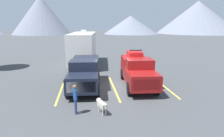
{
  "coord_description": "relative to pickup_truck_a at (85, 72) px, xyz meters",
  "views": [
    {
      "loc": [
        -1.89,
        -13.21,
        4.53
      ],
      "look_at": [
        0.0,
        0.9,
        1.2
      ],
      "focal_mm": 30.78,
      "sensor_mm": 36.0,
      "label": 1
    }
  ],
  "objects": [
    {
      "name": "pickup_truck_a",
      "position": [
        0.0,
        0.0,
        0.0
      ],
      "size": [
        2.42,
        5.75,
        2.11
      ],
      "color": "black",
      "rests_on": "ground"
    },
    {
      "name": "lot_stripe_b",
      "position": [
        2.06,
        -0.48,
        -1.13
      ],
      "size": [
        0.12,
        5.5,
        0.01
      ],
      "primitive_type": "cube",
      "color": "gold",
      "rests_on": "ground"
    },
    {
      "name": "lot_stripe_c",
      "position": [
        5.8,
        -0.48,
        -1.13
      ],
      "size": [
        0.12,
        5.5,
        0.01
      ],
      "primitive_type": "cube",
      "color": "gold",
      "rests_on": "ground"
    },
    {
      "name": "camper_trailer_a",
      "position": [
        -0.19,
        7.97,
        0.89
      ],
      "size": [
        3.19,
        8.91,
        3.84
      ],
      "color": "silver",
      "rests_on": "ground"
    },
    {
      "name": "mountain_ridge",
      "position": [
        5.37,
        74.59,
        5.83
      ],
      "size": [
        140.9,
        37.5,
        16.35
      ],
      "color": "slate",
      "rests_on": "ground"
    },
    {
      "name": "dog",
      "position": [
        0.83,
        -4.38,
        -0.64
      ],
      "size": [
        0.51,
        0.94,
        0.73
      ],
      "color": "beige",
      "rests_on": "ground"
    },
    {
      "name": "lot_stripe_a",
      "position": [
        -1.69,
        -0.48,
        -1.13
      ],
      "size": [
        0.12,
        5.5,
        0.01
      ],
      "primitive_type": "cube",
      "color": "gold",
      "rests_on": "ground"
    },
    {
      "name": "ground_plane",
      "position": [
        2.06,
        -0.38,
        -1.13
      ],
      "size": [
        240.0,
        240.0,
        0.0
      ],
      "primitive_type": "plane",
      "color": "#3F4244"
    },
    {
      "name": "pickup_truck_b",
      "position": [
        3.88,
        -0.08,
        0.05
      ],
      "size": [
        2.38,
        5.71,
        2.57
      ],
      "color": "maroon",
      "rests_on": "ground"
    },
    {
      "name": "person_a",
      "position": [
        -0.47,
        -4.29,
        -0.23
      ],
      "size": [
        0.21,
        0.34,
        1.56
      ],
      "color": "navy",
      "rests_on": "ground"
    }
  ]
}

